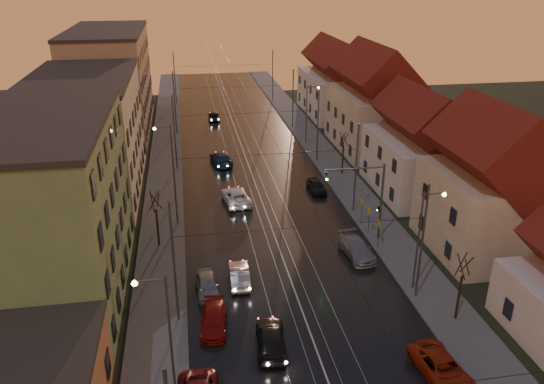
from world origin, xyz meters
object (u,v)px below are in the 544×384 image
driving_car_3 (221,158)px  parked_right_1 (357,248)px  street_lamp_1 (423,231)px  street_lamp_3 (309,109)px  driving_car_2 (236,197)px  driving_car_0 (271,338)px  driving_car_1 (239,275)px  parked_left_3 (207,285)px  driving_car_4 (214,116)px  street_lamp_0 (164,326)px  parked_right_0 (442,369)px  parked_left_2 (213,320)px  street_lamp_2 (169,155)px  traffic_light_mast (371,193)px  parked_right_2 (316,186)px

driving_car_3 → parked_right_1: driving_car_3 is taller
street_lamp_1 → street_lamp_3: (0.00, 36.00, 0.00)m
driving_car_2 → parked_right_1: 15.21m
street_lamp_3 → driving_car_0: bearing=-106.3°
street_lamp_3 → driving_car_1: 35.64m
driving_car_0 → parked_left_3: driving_car_0 is taller
driving_car_0 → driving_car_4: bearing=-84.4°
street_lamp_0 → parked_right_0: 16.37m
parked_left_3 → parked_right_0: 17.26m
driving_car_1 → street_lamp_1: bearing=168.6°
parked_right_0 → driving_car_1: bearing=124.7°
driving_car_3 → parked_left_2: size_ratio=1.26×
parked_left_3 → driving_car_4: bearing=82.5°
street_lamp_3 → driving_car_3: bearing=-153.3°
driving_car_2 → street_lamp_2: bearing=-24.9°
driving_car_4 → parked_left_2: (-3.50, -52.28, -0.11)m
street_lamp_3 → driving_car_1: (-13.06, -32.90, -4.20)m
driving_car_3 → parked_left_2: bearing=77.4°
street_lamp_2 → driving_car_0: bearing=-75.8°
traffic_light_mast → parked_left_2: size_ratio=1.72×
traffic_light_mast → driving_car_3: bearing=117.2°
traffic_light_mast → parked_right_0: (-1.32, -17.09, -3.92)m
parked_left_3 → street_lamp_3: bearing=62.3°
street_lamp_0 → street_lamp_2: 28.00m
street_lamp_0 → driving_car_3: size_ratio=1.51×
street_lamp_3 → parked_left_2: street_lamp_3 is taller
street_lamp_1 → parked_left_2: bearing=-172.2°
traffic_light_mast → parked_left_3: traffic_light_mast is taller
street_lamp_0 → street_lamp_2: size_ratio=1.00×
parked_right_0 → parked_right_1: (-0.47, 14.67, 0.02)m
street_lamp_2 → parked_left_2: 22.69m
traffic_light_mast → parked_left_3: (-14.46, -5.90, -3.92)m
driving_car_1 → parked_right_1: (10.15, 2.47, 0.02)m
street_lamp_0 → parked_left_2: 7.81m
street_lamp_0 → parked_right_1: (15.30, 13.57, -4.18)m
driving_car_1 → parked_right_1: parked_right_1 is taller
parked_left_2 → driving_car_1: bearing=72.3°
traffic_light_mast → driving_car_4: size_ratio=1.71×
parked_left_2 → street_lamp_0: bearing=-109.3°
driving_car_1 → driving_car_0: bearing=100.1°
street_lamp_3 → street_lamp_1: bearing=-90.0°
street_lamp_2 → driving_car_0: 25.94m
driving_car_2 → parked_right_1: size_ratio=1.07×
street_lamp_1 → driving_car_2: (-11.75, 17.95, -4.16)m
street_lamp_3 → driving_car_2: 21.94m
street_lamp_2 → parked_right_2: size_ratio=2.09×
driving_car_3 → driving_car_1: bearing=81.3°
traffic_light_mast → driving_car_2: 15.07m
driving_car_4 → driving_car_1: bearing=89.2°
driving_car_3 → driving_car_4: bearing=-98.5°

